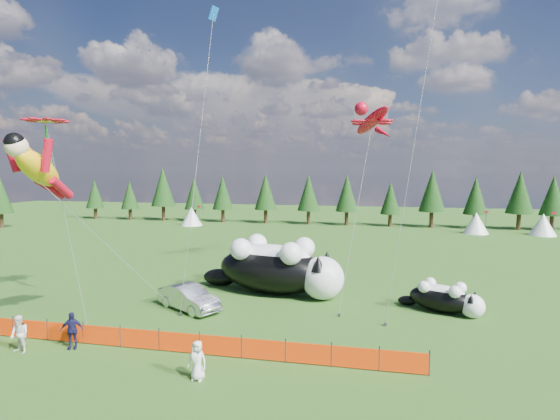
# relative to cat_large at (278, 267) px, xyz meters

# --- Properties ---
(ground) EXTENTS (160.00, 160.00, 0.00)m
(ground) POSITION_rel_cat_large_xyz_m (-2.37, -7.44, -1.81)
(ground) COLOR #14370A
(ground) RESTS_ON ground
(safety_fence) EXTENTS (22.06, 0.06, 1.10)m
(safety_fence) POSITION_rel_cat_large_xyz_m (-2.37, -10.44, -1.31)
(safety_fence) COLOR #262626
(safety_fence) RESTS_ON ground
(tree_line) EXTENTS (90.00, 4.00, 8.00)m
(tree_line) POSITION_rel_cat_large_xyz_m (-2.37, 37.56, 2.19)
(tree_line) COLOR black
(tree_line) RESTS_ON ground
(festival_tents) EXTENTS (50.00, 3.20, 2.80)m
(festival_tents) POSITION_rel_cat_large_xyz_m (8.63, 32.56, -0.41)
(festival_tents) COLOR white
(festival_tents) RESTS_ON ground
(cat_large) EXTENTS (10.43, 5.40, 3.81)m
(cat_large) POSITION_rel_cat_large_xyz_m (0.00, 0.00, 0.00)
(cat_large) COLOR black
(cat_large) RESTS_ON ground
(cat_small) EXTENTS (4.77, 3.25, 1.84)m
(cat_small) POSITION_rel_cat_large_xyz_m (10.52, -1.85, -0.94)
(cat_small) COLOR black
(cat_small) RESTS_ON ground
(car) EXTENTS (4.67, 3.62, 1.48)m
(car) POSITION_rel_cat_large_xyz_m (-4.49, -4.54, -1.07)
(car) COLOR silver
(car) RESTS_ON ground
(spectator_b) EXTENTS (0.95, 0.69, 1.76)m
(spectator_b) POSITION_rel_cat_large_xyz_m (-9.55, -11.99, -0.93)
(spectator_b) COLOR white
(spectator_b) RESTS_ON ground
(spectator_c) EXTENTS (1.16, 0.89, 1.76)m
(spectator_c) POSITION_rel_cat_large_xyz_m (-7.54, -11.04, -0.93)
(spectator_c) COLOR #17163D
(spectator_c) RESTS_ON ground
(spectator_e) EXTENTS (0.81, 0.56, 1.61)m
(spectator_e) POSITION_rel_cat_large_xyz_m (-0.53, -12.70, -1.00)
(spectator_e) COLOR white
(spectator_e) RESTS_ON ground
(superhero_kite) EXTENTS (6.94, 7.57, 11.52)m
(superhero_kite) POSITION_rel_cat_large_xyz_m (-10.22, -9.54, 6.67)
(superhero_kite) COLOR #ECB20C
(superhero_kite) RESTS_ON ground
(gecko_kite) EXTENTS (6.14, 14.40, 16.15)m
(gecko_kite) POSITION_rel_cat_large_xyz_m (6.08, 6.72, 10.40)
(gecko_kite) COLOR red
(gecko_kite) RESTS_ON ground
(flower_kite) EXTENTS (6.09, 4.68, 12.44)m
(flower_kite) POSITION_rel_cat_large_xyz_m (-12.59, -6.02, 9.32)
(flower_kite) COLOR red
(flower_kite) RESTS_ON ground
(diamond_kite_a) EXTENTS (1.21, 4.56, 19.03)m
(diamond_kite_a) POSITION_rel_cat_large_xyz_m (-3.74, -1.92, 15.59)
(diamond_kite_a) COLOR blue
(diamond_kite_a) RESTS_ON ground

